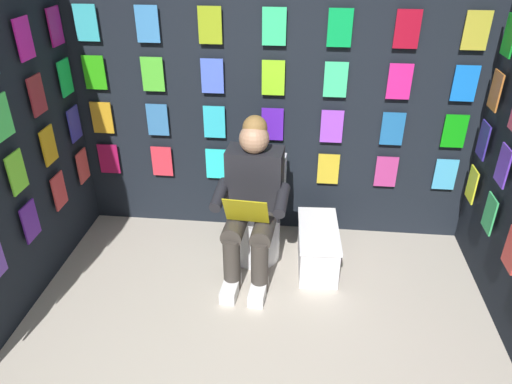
# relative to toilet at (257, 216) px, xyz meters

# --- Properties ---
(display_wall_back) EXTENTS (3.24, 0.14, 2.43)m
(display_wall_back) POSITION_rel_toilet_xyz_m (-0.08, -0.43, 0.89)
(display_wall_back) COLOR black
(display_wall_back) RESTS_ON ground
(toilet) EXTENTS (0.42, 0.57, 0.77)m
(toilet) POSITION_rel_toilet_xyz_m (0.00, 0.00, 0.00)
(toilet) COLOR white
(toilet) RESTS_ON ground
(person_reading) EXTENTS (0.54, 0.70, 1.19)m
(person_reading) POSITION_rel_toilet_xyz_m (0.01, 0.23, 0.27)
(person_reading) COLOR black
(person_reading) RESTS_ON ground
(comic_longbox_near) EXTENTS (0.33, 0.63, 0.33)m
(comic_longbox_near) POSITION_rel_toilet_xyz_m (-0.48, 0.14, -0.16)
(comic_longbox_near) COLOR silver
(comic_longbox_near) RESTS_ON ground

